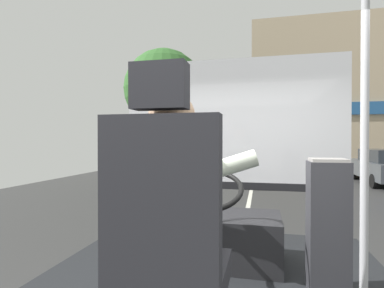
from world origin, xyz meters
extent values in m
cube|color=#323232|center=(0.00, 8.80, -0.03)|extent=(18.00, 44.00, 0.05)
cube|color=silver|center=(0.00, 8.80, 0.00)|extent=(0.12, 39.60, 0.00)
cube|color=#28282D|center=(-0.06, -0.49, 1.16)|extent=(0.48, 0.48, 0.12)
cube|color=#28282D|center=(-0.06, -0.68, 1.55)|extent=(0.48, 0.10, 0.66)
cube|color=#28282D|center=(-0.06, -0.68, 1.99)|extent=(0.22, 0.10, 0.18)
cylinder|color=#282833|center=(0.03, -0.38, 1.30)|extent=(0.15, 0.42, 0.15)
cylinder|color=#282833|center=(-0.15, -0.38, 1.30)|extent=(0.15, 0.42, 0.15)
cylinder|color=silver|center=(-0.06, -0.52, 1.51)|extent=(0.33, 0.33, 0.57)
cube|color=navy|center=(-0.06, -0.35, 1.58)|extent=(0.06, 0.01, 0.36)
sphere|color=tan|center=(-0.06, -0.52, 1.89)|extent=(0.21, 0.21, 0.21)
cylinder|color=silver|center=(0.05, -0.27, 1.61)|extent=(0.55, 0.19, 0.25)
cylinder|color=silver|center=(-0.16, -0.27, 1.61)|extent=(0.55, 0.19, 0.25)
cube|color=black|center=(-0.06, 0.70, 0.96)|extent=(1.10, 0.56, 0.40)
cylinder|color=black|center=(-0.06, 0.35, 1.26)|extent=(0.07, 0.22, 0.38)
torus|color=black|center=(-0.06, 0.27, 1.44)|extent=(0.55, 0.52, 0.25)
cylinder|color=black|center=(-0.06, 0.27, 1.44)|extent=(0.15, 0.15, 0.09)
cylinder|color=#B7B7BC|center=(0.89, 0.04, 1.78)|extent=(0.04, 0.04, 2.04)
cube|color=#333338|center=(0.76, 0.34, 1.20)|extent=(0.25, 0.23, 0.88)
cube|color=#9E9993|center=(0.76, 0.34, 1.65)|extent=(0.22, 0.20, 0.02)
cube|color=silver|center=(0.00, 1.62, 2.01)|extent=(2.50, 0.01, 1.40)
cube|color=black|center=(0.00, 1.62, 1.27)|extent=(2.50, 0.08, 0.08)
cylinder|color=#4C3828|center=(-3.38, 9.41, 1.39)|extent=(0.36, 0.36, 2.78)
sphere|color=#35692D|center=(-3.38, 9.41, 3.80)|extent=(3.12, 3.12, 3.12)
cube|color=tan|center=(6.15, 16.54, 4.03)|extent=(12.59, 5.02, 8.05)
cylinder|color=black|center=(4.42, 13.26, 0.27)|extent=(0.14, 0.54, 0.54)
cylinder|color=black|center=(4.42, 10.55, 0.27)|extent=(0.14, 0.54, 0.54)
camera|label=1|loc=(0.33, -1.80, 1.78)|focal=28.00mm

